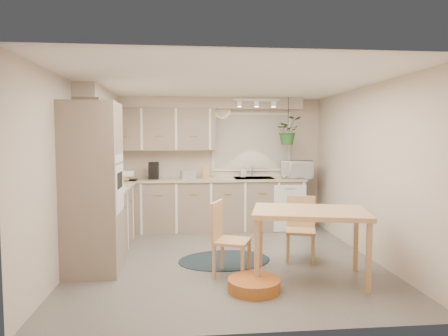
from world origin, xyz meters
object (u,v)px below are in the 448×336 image
(chair_left, at_px, (232,239))
(chair_back, at_px, (301,229))
(braided_rug, at_px, (224,260))
(dining_table, at_px, (309,244))
(microwave, at_px, (297,168))
(pet_bed, at_px, (254,285))

(chair_left, bearing_deg, chair_back, 138.60)
(braided_rug, bearing_deg, dining_table, -40.41)
(microwave, bearing_deg, pet_bed, -102.96)
(chair_back, xyz_separation_m, pet_bed, (-0.82, -1.02, -0.37))
(dining_table, height_order, microwave, microwave)
(chair_back, distance_m, braided_rug, 1.12)
(chair_left, height_order, braided_rug, chair_left)
(chair_back, height_order, microwave, microwave)
(braided_rug, relative_size, microwave, 2.21)
(dining_table, relative_size, braided_rug, 1.04)
(dining_table, distance_m, pet_bed, 0.86)
(chair_left, relative_size, pet_bed, 1.57)
(chair_left, xyz_separation_m, pet_bed, (0.18, -0.51, -0.39))
(chair_back, bearing_deg, dining_table, 98.27)
(dining_table, height_order, chair_left, chair_left)
(dining_table, bearing_deg, braided_rug, 139.59)
(braided_rug, bearing_deg, chair_back, -5.47)
(chair_left, distance_m, chair_back, 1.12)
(braided_rug, distance_m, microwave, 2.56)
(dining_table, relative_size, chair_left, 1.46)
(microwave, bearing_deg, dining_table, -91.33)
(chair_left, height_order, microwave, microwave)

